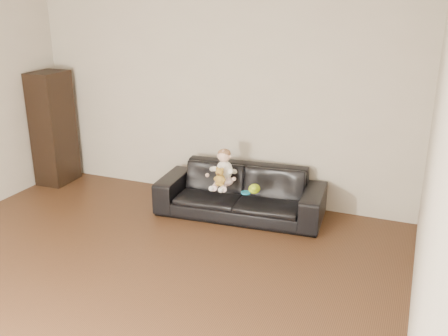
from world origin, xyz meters
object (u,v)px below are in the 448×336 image
at_px(baby, 224,170).
at_px(teddy_bear, 220,177).
at_px(toy_blue_disc, 246,193).
at_px(sofa, 240,192).
at_px(cabinet, 53,128).
at_px(toy_rattle, 254,190).
at_px(toy_green, 254,189).

bearing_deg(baby, teddy_bear, -104.46).
bearing_deg(toy_blue_disc, sofa, 123.17).
bearing_deg(teddy_bear, baby, 75.34).
height_order(cabinet, toy_rattle, cabinet).
distance_m(toy_green, toy_blue_disc, 0.11).
relative_size(cabinet, baby, 3.44).
distance_m(cabinet, teddy_bear, 2.66).
height_order(baby, teddy_bear, baby).
distance_m(teddy_bear, toy_green, 0.42).
xyz_separation_m(cabinet, toy_rattle, (3.02, -0.28, -0.36)).
xyz_separation_m(toy_green, toy_rattle, (-0.01, 0.01, -0.02)).
bearing_deg(cabinet, toy_green, -7.51).
bearing_deg(toy_rattle, cabinet, 174.76).
relative_size(sofa, toy_rattle, 28.72).
relative_size(baby, toy_green, 2.84).
height_order(sofa, toy_green, sofa).
height_order(baby, toy_green, baby).
height_order(sofa, teddy_bear, teddy_bear).
xyz_separation_m(sofa, toy_rattle, (0.23, -0.18, 0.12)).
distance_m(baby, toy_rattle, 0.44).
bearing_deg(teddy_bear, toy_rattle, -8.98).
relative_size(cabinet, toy_green, 9.78).
relative_size(cabinet, teddy_bear, 6.98).
distance_m(baby, teddy_bear, 0.14).
distance_m(cabinet, toy_blue_disc, 2.98).
relative_size(teddy_bear, toy_rattle, 3.24).
bearing_deg(sofa, teddy_bear, -127.91).
distance_m(sofa, toy_blue_disc, 0.29).
bearing_deg(toy_rattle, baby, 170.15).
xyz_separation_m(teddy_bear, toy_green, (0.40, 0.05, -0.11)).
xyz_separation_m(baby, toy_rattle, (0.40, -0.07, -0.16)).
bearing_deg(toy_green, baby, 168.57).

